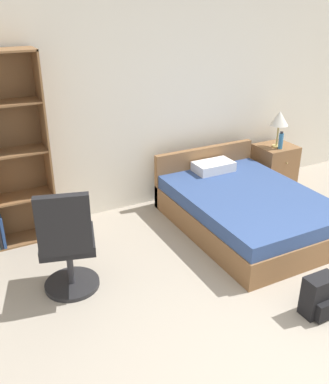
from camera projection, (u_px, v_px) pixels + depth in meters
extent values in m
cube|color=silver|center=(153.00, 103.00, 5.20)|extent=(9.00, 0.06, 2.60)
cube|color=brown|center=(46.00, 148.00, 4.54)|extent=(0.02, 0.33, 2.04)
cube|color=brown|center=(0.00, 150.00, 4.48)|extent=(0.91, 0.01, 2.04)
cube|color=brown|center=(17.00, 240.00, 4.78)|extent=(0.87, 0.31, 0.02)
cube|color=navy|center=(2.00, 230.00, 4.59)|extent=(0.03, 0.19, 0.37)
cube|color=brown|center=(10.00, 199.00, 4.57)|extent=(0.87, 0.31, 0.02)
cube|color=brown|center=(2.00, 154.00, 4.35)|extent=(0.87, 0.31, 0.02)
cube|color=brown|center=(247.00, 217.00, 4.99)|extent=(1.43, 1.98, 0.29)
cube|color=#334C84|center=(248.00, 199.00, 4.89)|extent=(1.40, 1.94, 0.16)
cube|color=brown|center=(204.00, 173.00, 5.67)|extent=(1.43, 0.08, 0.71)
cube|color=white|center=(213.00, 166.00, 5.43)|extent=(0.50, 0.30, 0.12)
cylinder|color=#232326|center=(72.00, 284.00, 4.04)|extent=(0.51, 0.51, 0.04)
cylinder|color=#333338|center=(70.00, 264.00, 3.95)|extent=(0.06, 0.06, 0.40)
cube|color=black|center=(68.00, 241.00, 3.84)|extent=(0.59, 0.59, 0.10)
cube|color=black|center=(64.00, 225.00, 3.46)|extent=(0.45, 0.19, 0.53)
cube|color=brown|center=(274.00, 166.00, 6.05)|extent=(0.52, 0.46, 0.60)
sphere|color=tan|center=(287.00, 163.00, 5.80)|extent=(0.02, 0.02, 0.02)
cylinder|color=tan|center=(276.00, 146.00, 5.88)|extent=(0.12, 0.12, 0.02)
cylinder|color=tan|center=(277.00, 135.00, 5.82)|extent=(0.02, 0.02, 0.28)
cone|color=silver|center=(279.00, 118.00, 5.71)|extent=(0.25, 0.25, 0.19)
cylinder|color=teal|center=(281.00, 141.00, 5.77)|extent=(0.06, 0.06, 0.21)
cylinder|color=#2D2D33|center=(282.00, 133.00, 5.72)|extent=(0.04, 0.04, 0.02)
cube|color=black|center=(319.00, 295.00, 3.64)|extent=(0.28, 0.16, 0.37)
cube|color=black|center=(327.00, 310.00, 3.58)|extent=(0.21, 0.06, 0.17)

